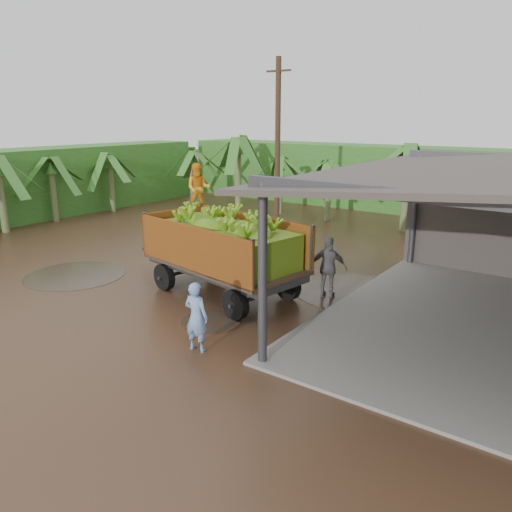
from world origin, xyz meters
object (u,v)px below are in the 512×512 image
at_px(banana_trailer, 223,247).
at_px(man_blue, 196,317).
at_px(man_grey, 329,267).
at_px(utility_pole, 278,149).

distance_m(banana_trailer, man_blue, 3.85).
bearing_deg(banana_trailer, man_grey, 41.56).
relative_size(banana_trailer, man_blue, 4.23).
bearing_deg(banana_trailer, man_blue, -50.34).
height_order(banana_trailer, utility_pole, utility_pole).
bearing_deg(man_grey, banana_trailer, 16.89).
xyz_separation_m(man_grey, utility_pole, (-5.70, 5.80, 2.95)).
height_order(banana_trailer, man_grey, banana_trailer).
xyz_separation_m(man_blue, man_grey, (0.77, 4.94, 0.09)).
xyz_separation_m(banana_trailer, man_blue, (1.90, -3.29, -0.67)).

